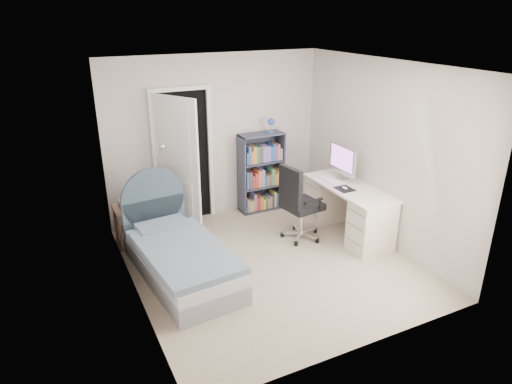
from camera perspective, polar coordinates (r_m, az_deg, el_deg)
name	(u,v)px	position (r m, az deg, el deg)	size (l,w,h in m)	color
room_shell	(271,172)	(5.48, 1.94, 2.45)	(3.50, 3.70, 2.60)	tan
door	(179,162)	(6.67, -9.57, 3.78)	(0.92, 0.73, 2.06)	black
bed	(180,256)	(5.71, -9.49, -7.92)	(1.05, 1.95, 1.16)	gray
nightstand	(130,216)	(6.54, -15.45, -2.86)	(0.44, 0.44, 0.64)	tan
floor_lamp	(163,202)	(6.49, -11.51, -1.20)	(0.20, 0.20, 1.42)	silver
bookcase	(261,174)	(7.34, 0.67, 2.25)	(0.71, 0.31, 1.51)	#3A3E4F
desk	(347,208)	(6.72, 11.35, -1.95)	(0.61, 1.52, 1.25)	#EFDEC8
office_chair	(297,200)	(6.37, 5.20, -1.00)	(0.58, 0.60, 1.10)	silver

